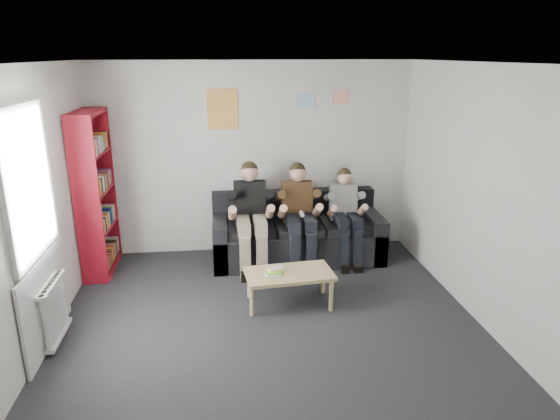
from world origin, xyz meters
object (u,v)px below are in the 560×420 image
at_px(sofa, 297,236).
at_px(person_middle, 299,216).
at_px(bookshelf, 96,194).
at_px(coffee_table, 289,276).
at_px(person_right, 346,216).
at_px(person_left, 251,217).

height_order(sofa, person_middle, person_middle).
bearing_deg(person_middle, sofa, 91.96).
bearing_deg(sofa, person_middle, -90.00).
relative_size(sofa, bookshelf, 1.11).
xyz_separation_m(coffee_table, person_right, (0.95, 1.16, 0.31)).
distance_m(bookshelf, person_right, 3.31).
distance_m(sofa, coffee_table, 1.39).
bearing_deg(bookshelf, person_middle, -2.48).
height_order(coffee_table, person_left, person_left).
bearing_deg(person_right, coffee_table, -124.83).
xyz_separation_m(bookshelf, person_middle, (2.64, -0.13, -0.36)).
xyz_separation_m(bookshelf, person_right, (3.29, -0.12, -0.40)).
height_order(coffee_table, person_right, person_right).
distance_m(person_left, person_right, 1.30).
relative_size(bookshelf, person_left, 1.49).
bearing_deg(person_right, person_middle, -174.90).
bearing_deg(sofa, person_right, -17.30).
bearing_deg(coffee_table, bookshelf, 151.30).
bearing_deg(person_middle, bookshelf, 179.23).
relative_size(bookshelf, person_right, 1.64).
xyz_separation_m(sofa, person_right, (0.65, -0.20, 0.33)).
height_order(coffee_table, person_middle, person_middle).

